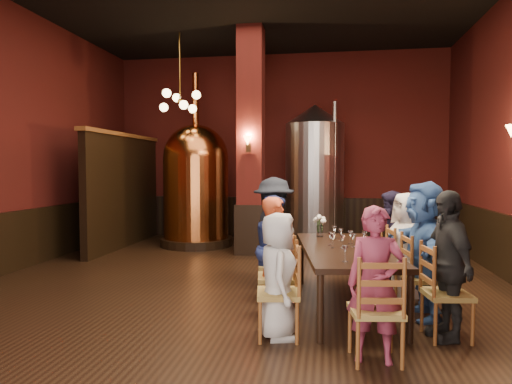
% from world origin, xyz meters
% --- Properties ---
extents(room, '(10.00, 10.02, 4.50)m').
position_xyz_m(room, '(0.00, 0.00, 2.25)').
color(room, black).
rests_on(room, ground).
extents(wainscot_back, '(7.90, 0.08, 1.00)m').
position_xyz_m(wainscot_back, '(0.00, 4.96, 0.50)').
color(wainscot_back, black).
rests_on(wainscot_back, ground).
extents(column, '(0.58, 0.58, 4.50)m').
position_xyz_m(column, '(-0.30, 2.80, 2.25)').
color(column, '#49120F').
rests_on(column, ground).
extents(partition, '(0.22, 3.50, 2.40)m').
position_xyz_m(partition, '(-3.20, 3.20, 1.20)').
color(partition, black).
rests_on(partition, ground).
extents(pendant_cluster, '(0.90, 0.90, 1.70)m').
position_xyz_m(pendant_cluster, '(-1.80, 2.90, 3.10)').
color(pendant_cluster, '#A57226').
rests_on(pendant_cluster, room).
extents(sconce_column, '(0.20, 0.20, 0.36)m').
position_xyz_m(sconce_column, '(-0.30, 2.50, 2.20)').
color(sconce_column, black).
rests_on(sconce_column, column).
extents(dining_table, '(1.32, 2.52, 0.75)m').
position_xyz_m(dining_table, '(1.44, -0.57, 0.69)').
color(dining_table, black).
rests_on(dining_table, ground).
extents(chair_0, '(0.52, 0.52, 0.92)m').
position_xyz_m(chair_0, '(0.73, -1.67, 0.46)').
color(chair_0, brown).
rests_on(chair_0, ground).
extents(person_0, '(0.50, 0.68, 1.28)m').
position_xyz_m(person_0, '(0.73, -1.67, 0.64)').
color(person_0, silver).
rests_on(person_0, ground).
extents(chair_1, '(0.52, 0.52, 0.92)m').
position_xyz_m(chair_1, '(0.64, -1.01, 0.46)').
color(chair_1, brown).
rests_on(chair_1, ground).
extents(person_1, '(0.40, 0.55, 1.39)m').
position_xyz_m(person_1, '(0.64, -1.01, 0.70)').
color(person_1, '#CE4923').
rests_on(person_1, ground).
extents(chair_2, '(0.52, 0.52, 0.92)m').
position_xyz_m(chair_2, '(0.55, -0.36, 0.46)').
color(chair_2, brown).
rests_on(chair_2, ground).
extents(person_2, '(0.36, 0.68, 1.37)m').
position_xyz_m(person_2, '(0.55, -0.36, 0.69)').
color(person_2, navy).
rests_on(person_2, ground).
extents(chair_3, '(0.52, 0.52, 0.92)m').
position_xyz_m(chair_3, '(0.46, 0.31, 0.46)').
color(chair_3, brown).
rests_on(chair_3, ground).
extents(person_3, '(0.87, 1.16, 1.59)m').
position_xyz_m(person_3, '(0.46, 0.31, 0.80)').
color(person_3, black).
rests_on(person_3, ground).
extents(chair_4, '(0.52, 0.52, 0.92)m').
position_xyz_m(chair_4, '(2.42, -1.44, 0.46)').
color(chair_4, brown).
rests_on(chair_4, ground).
extents(person_4, '(0.53, 0.94, 1.50)m').
position_xyz_m(person_4, '(2.42, -1.44, 0.75)').
color(person_4, black).
rests_on(person_4, ground).
extents(chair_5, '(0.52, 0.52, 0.92)m').
position_xyz_m(chair_5, '(2.32, -0.78, 0.46)').
color(chair_5, brown).
rests_on(chair_5, ground).
extents(person_5, '(0.66, 1.51, 1.58)m').
position_xyz_m(person_5, '(2.32, -0.78, 0.79)').
color(person_5, '#315593').
rests_on(person_5, ground).
extents(chair_6, '(0.52, 0.52, 0.92)m').
position_xyz_m(chair_6, '(2.23, -0.12, 0.46)').
color(chair_6, brown).
rests_on(chair_6, ground).
extents(person_6, '(0.62, 0.78, 1.40)m').
position_xyz_m(person_6, '(2.23, -0.12, 0.70)').
color(person_6, beige).
rests_on(person_6, ground).
extents(chair_7, '(0.52, 0.52, 0.92)m').
position_xyz_m(chair_7, '(2.14, 0.54, 0.46)').
color(chair_7, brown).
rests_on(chair_7, ground).
extents(person_7, '(0.59, 0.76, 1.40)m').
position_xyz_m(person_7, '(2.14, 0.54, 0.70)').
color(person_7, black).
rests_on(person_7, ground).
extents(chair_8, '(0.52, 0.52, 0.92)m').
position_xyz_m(chair_8, '(1.65, -2.10, 0.46)').
color(chair_8, brown).
rests_on(chair_8, ground).
extents(person_8, '(0.53, 0.37, 1.39)m').
position_xyz_m(person_8, '(1.65, -2.10, 0.69)').
color(person_8, '#842C45').
rests_on(person_8, ground).
extents(copper_kettle, '(1.78, 1.78, 3.80)m').
position_xyz_m(copper_kettle, '(-1.67, 3.57, 1.39)').
color(copper_kettle, black).
rests_on(copper_kettle, ground).
extents(steel_vessel, '(1.41, 1.41, 3.13)m').
position_xyz_m(steel_vessel, '(0.93, 4.05, 1.56)').
color(steel_vessel, '#B2B2B7').
rests_on(steel_vessel, ground).
extents(rose_vase, '(0.19, 0.19, 0.32)m').
position_xyz_m(rose_vase, '(1.12, 0.27, 0.96)').
color(rose_vase, white).
rests_on(rose_vase, dining_table).
extents(wine_glass_0, '(0.07, 0.07, 0.17)m').
position_xyz_m(wine_glass_0, '(1.26, -0.45, 0.83)').
color(wine_glass_0, white).
rests_on(wine_glass_0, dining_table).
extents(wine_glass_1, '(0.07, 0.07, 0.17)m').
position_xyz_m(wine_glass_1, '(1.31, 0.16, 0.83)').
color(wine_glass_1, white).
rests_on(wine_glass_1, dining_table).
extents(wine_glass_2, '(0.07, 0.07, 0.17)m').
position_xyz_m(wine_glass_2, '(1.68, -0.38, 0.83)').
color(wine_glass_2, white).
rests_on(wine_glass_2, dining_table).
extents(wine_glass_3, '(0.07, 0.07, 0.17)m').
position_xyz_m(wine_glass_3, '(1.52, -0.31, 0.83)').
color(wine_glass_3, white).
rests_on(wine_glass_3, dining_table).
extents(wine_glass_4, '(0.07, 0.07, 0.17)m').
position_xyz_m(wine_glass_4, '(1.41, -0.66, 0.83)').
color(wine_glass_4, white).
rests_on(wine_glass_4, dining_table).
extents(wine_glass_5, '(0.07, 0.07, 0.17)m').
position_xyz_m(wine_glass_5, '(1.29, -0.64, 0.83)').
color(wine_glass_5, white).
rests_on(wine_glass_5, dining_table).
extents(wine_glass_6, '(0.07, 0.07, 0.17)m').
position_xyz_m(wine_glass_6, '(1.54, -0.54, 0.83)').
color(wine_glass_6, white).
rests_on(wine_glass_6, dining_table).
extents(wine_glass_7, '(0.07, 0.07, 0.17)m').
position_xyz_m(wine_glass_7, '(1.41, -1.45, 0.83)').
color(wine_glass_7, white).
rests_on(wine_glass_7, dining_table).
extents(wine_glass_8, '(0.07, 0.07, 0.17)m').
position_xyz_m(wine_glass_8, '(1.40, -0.09, 0.83)').
color(wine_glass_8, white).
rests_on(wine_glass_8, dining_table).
extents(wine_glass_9, '(0.07, 0.07, 0.17)m').
position_xyz_m(wine_glass_9, '(1.32, 0.11, 0.83)').
color(wine_glass_9, white).
rests_on(wine_glass_9, dining_table).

